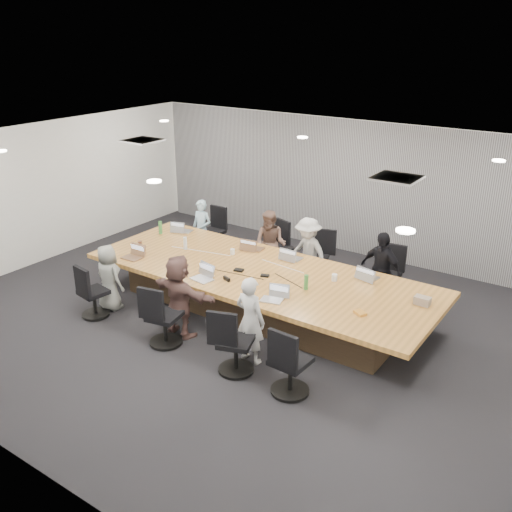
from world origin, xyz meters
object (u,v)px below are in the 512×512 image
Objects in this scene: person_3 at (380,270)px; bottle_green_left at (160,227)px; person_5 at (179,296)px; laptop_6 at (271,300)px; chair_5 at (165,321)px; laptop_3 at (367,277)px; stapler at (227,279)px; mug_brown at (140,243)px; chair_3 at (387,279)px; person_6 at (250,320)px; laptop_0 at (184,231)px; laptop_4 at (132,258)px; laptop_2 at (292,258)px; snack_packet at (360,313)px; person_4 at (109,277)px; chair_0 at (213,235)px; chair_4 at (94,296)px; laptop_5 at (202,279)px; bottle_clear at (185,243)px; chair_6 at (236,347)px; person_2 at (308,253)px; person_0 at (202,229)px; canvas_bag at (422,301)px; laptop_1 at (254,248)px; conference_table at (259,290)px; chair_1 at (280,252)px; chair_2 at (316,261)px; person_1 at (271,244)px; chair_7 at (290,366)px; bottle_green_right at (306,282)px.

person_3 reaches higher than bottle_green_left.
laptop_6 is (1.34, 0.55, 0.08)m from person_5.
chair_5 is at bearing -111.94° from person_3.
stapler is at bearing 47.09° from laptop_3.
mug_brown is (-4.08, -1.63, 0.11)m from person_3.
stapler is at bearing 45.98° from chair_3.
chair_3 is 0.56× the size of person_6.
person_6 is at bearing 2.84° from chair_5.
laptop_0 and laptop_4 have the same top height.
laptop_2 is 1.32× the size of bottle_green_left.
person_4 is at bearing -167.81° from snack_packet.
person_3 is 1.01× the size of person_5.
chair_0 is 4.02m from laptop_6.
chair_4 is 4.40m from snack_packet.
laptop_5 is 1.42m from bottle_clear.
chair_6 is at bearing 128.65° from laptop_0.
snack_packet is (0.45, -2.14, 0.39)m from chair_3.
laptop_2 is 1.53m from person_3.
chair_6 is 2.54× the size of laptop_0.
person_2 is (2.52, -0.35, 0.28)m from chair_0.
person_3 reaches higher than laptop_0.
person_0 is 5.38× the size of canvas_bag.
laptop_1 is 0.30× the size of person_4.
snack_packet reaches higher than laptop_0.
stapler is (0.35, 0.75, 0.10)m from person_5.
conference_table is 7.86× the size of chair_1.
chair_5 is at bearing -63.09° from person_0.
laptop_2 is 0.29× the size of person_4.
laptop_6 is at bearing 25.80° from chair_4.
person_4 reaches higher than chair_0.
chair_6 is 3.42× the size of bottle_clear.
conference_table is at bearing -9.39° from bottle_green_left.
laptop_0 is 2.80m from person_5.
stapler is (2.27, -0.32, -0.02)m from mug_brown.
chair_1 is 1.01× the size of chair_2.
person_3 reaches higher than snack_packet.
chair_6 is (1.34, 0.00, 0.00)m from chair_5.
laptop_3 is at bearing 167.32° from laptop_0.
chair_1 is at bearing 120.69° from stapler.
mug_brown is 5.19m from canvas_bag.
laptop_0 is 3.79m from person_6.
laptop_3 is at bearing -131.22° from person_5.
person_1 is at bearing -33.99° from laptop_2.
person_0 is 1.70m from person_1.
chair_7 reaches higher than chair_1.
snack_packet is (4.20, 0.36, 0.01)m from laptop_4.
chair_6 is 2.81m from canvas_bag.
laptop_4 is at bearing -154.12° from stapler.
bottle_green_left is 2.64m from stapler.
person_2 reaches higher than bottle_green_right.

